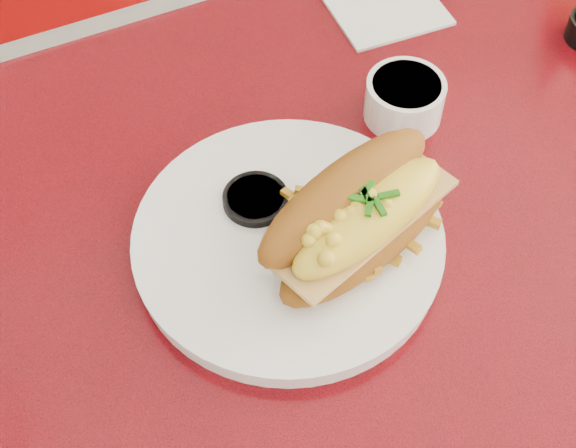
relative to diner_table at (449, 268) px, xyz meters
name	(u,v)px	position (x,y,z in m)	size (l,w,h in m)	color
diner_table	(449,268)	(0.00, 0.00, 0.00)	(1.23, 0.83, 0.77)	red
booth_bench_far	(209,53)	(0.00, 0.81, -0.32)	(1.20, 0.51, 0.90)	maroon
dinner_plate	(288,241)	(-0.21, 0.01, 0.17)	(0.32, 0.32, 0.02)	white
mac_hoagie	(359,215)	(-0.15, -0.02, 0.22)	(0.23, 0.16, 0.09)	#8F5417
fries_pile	(365,217)	(-0.14, -0.01, 0.20)	(0.11, 0.10, 0.03)	gold
fork	(355,228)	(-0.15, -0.01, 0.18)	(0.04, 0.13, 0.00)	silver
gravy_ramekin	(405,99)	(-0.02, 0.11, 0.19)	(0.11, 0.11, 0.05)	white
sauce_cup_left	(256,205)	(-0.22, 0.06, 0.18)	(0.08, 0.08, 0.03)	black
paper_napkin	(383,4)	(0.05, 0.28, 0.16)	(0.13, 0.13, 0.00)	white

